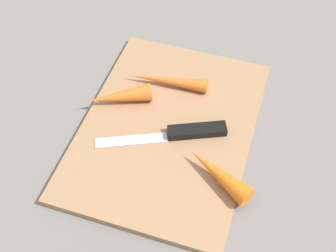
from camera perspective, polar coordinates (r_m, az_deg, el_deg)
ground_plane at (r=0.70m, az=0.00°, el=-0.61°), size 1.40×1.40×0.00m
cutting_board at (r=0.70m, az=0.00°, el=-0.31°), size 0.36×0.26×0.01m
knife at (r=0.68m, az=2.55°, el=-0.97°), size 0.10×0.19×0.01m
carrot_shortest at (r=0.72m, az=-6.28°, el=3.79°), size 0.08×0.10×0.03m
carrot_medium at (r=0.63m, az=6.52°, el=-6.13°), size 0.08×0.11×0.03m
carrot_longest at (r=0.74m, az=-0.06°, el=5.84°), size 0.04×0.13×0.02m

